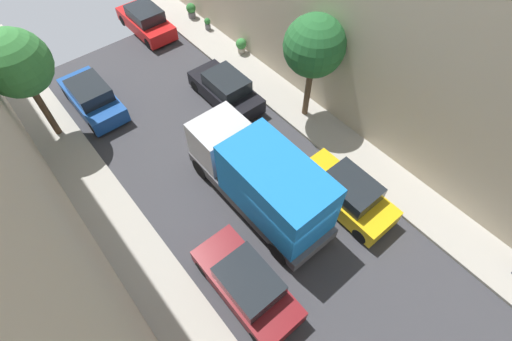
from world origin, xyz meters
TOP-DOWN VIEW (x-y plane):
  - ground at (0.00, 0.00)m, footprint 32.00×32.00m
  - sidewalk_left at (-5.00, 0.00)m, footprint 2.00×44.00m
  - sidewalk_right at (5.00, 0.00)m, footprint 2.00×44.00m
  - parked_car_left_2 at (-2.70, -0.65)m, footprint 1.78×4.20m
  - parked_car_left_3 at (-2.70, 11.46)m, footprint 1.78×4.20m
  - parked_car_right_2 at (2.70, -0.32)m, footprint 1.78×4.20m
  - parked_car_right_3 at (2.70, 7.71)m, footprint 1.78×4.20m
  - parked_car_right_4 at (2.70, 15.66)m, footprint 1.78×4.20m
  - delivery_truck at (0.00, 1.81)m, footprint 2.26×6.60m
  - street_tree_1 at (5.05, 4.40)m, footprint 2.63×2.63m
  - street_tree_2 at (-4.84, 10.95)m, footprint 2.72×2.72m
  - potted_plant_1 at (5.67, 10.23)m, footprint 0.60×0.60m
  - potted_plant_2 at (5.54, 13.34)m, footprint 0.37×0.37m
  - potted_plant_4 at (5.52, 15.05)m, footprint 0.58×0.58m

SIDE VIEW (x-z plane):
  - ground at x=0.00m, z-range 0.00..0.00m
  - sidewalk_left at x=-5.00m, z-range 0.00..0.15m
  - sidewalk_right at x=5.00m, z-range 0.00..0.15m
  - potted_plant_2 at x=5.54m, z-range 0.17..0.89m
  - potted_plant_1 at x=5.67m, z-range 0.20..1.06m
  - potted_plant_4 at x=5.52m, z-range 0.19..1.10m
  - parked_car_left_2 at x=-2.70m, z-range -0.06..1.50m
  - parked_car_left_3 at x=-2.70m, z-range -0.06..1.50m
  - parked_car_right_2 at x=2.70m, z-range -0.06..1.50m
  - parked_car_right_3 at x=2.70m, z-range -0.06..1.50m
  - parked_car_right_4 at x=2.70m, z-range -0.06..1.50m
  - delivery_truck at x=0.00m, z-range 0.10..3.48m
  - street_tree_1 at x=5.05m, z-range 1.37..6.51m
  - street_tree_2 at x=-4.84m, z-range 1.41..6.72m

